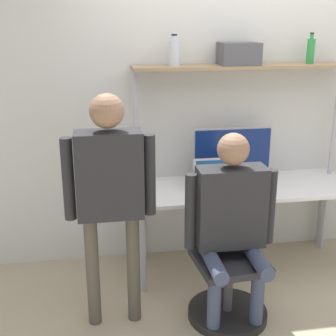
{
  "coord_description": "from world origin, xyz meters",
  "views": [
    {
      "loc": [
        -1.18,
        -3.1,
        2.03
      ],
      "look_at": [
        -0.7,
        -0.16,
        1.07
      ],
      "focal_mm": 50.0,
      "sensor_mm": 36.0,
      "label": 1
    }
  ],
  "objects_px": {
    "cell_phone": "(246,189)",
    "bottle_green": "(311,51)",
    "person_seated": "(232,215)",
    "laptop": "(216,183)",
    "storage_box": "(239,54)",
    "person_standing": "(110,184)",
    "office_chair": "(226,279)",
    "monitor": "(232,152)",
    "bottle_clear": "(174,52)"
  },
  "relations": [
    {
      "from": "bottle_green",
      "to": "monitor",
      "type": "bearing_deg",
      "value": -177.29
    },
    {
      "from": "laptop",
      "to": "person_standing",
      "type": "distance_m",
      "value": 1.03
    },
    {
      "from": "laptop",
      "to": "bottle_green",
      "type": "distance_m",
      "value": 1.31
    },
    {
      "from": "monitor",
      "to": "cell_phone",
      "type": "height_order",
      "value": "monitor"
    },
    {
      "from": "cell_phone",
      "to": "office_chair",
      "type": "bearing_deg",
      "value": -118.06
    },
    {
      "from": "bottle_clear",
      "to": "person_seated",
      "type": "bearing_deg",
      "value": -75.14
    },
    {
      "from": "bottle_clear",
      "to": "bottle_green",
      "type": "height_order",
      "value": "bottle_green"
    },
    {
      "from": "person_standing",
      "to": "storage_box",
      "type": "bearing_deg",
      "value": 36.57
    },
    {
      "from": "person_seated",
      "to": "bottle_clear",
      "type": "bearing_deg",
      "value": 104.86
    },
    {
      "from": "office_chair",
      "to": "person_standing",
      "type": "xyz_separation_m",
      "value": [
        -0.79,
        0.05,
        0.74
      ]
    },
    {
      "from": "cell_phone",
      "to": "person_standing",
      "type": "bearing_deg",
      "value": -154.31
    },
    {
      "from": "person_seated",
      "to": "bottle_green",
      "type": "relative_size",
      "value": 5.49
    },
    {
      "from": "laptop",
      "to": "bottle_clear",
      "type": "height_order",
      "value": "bottle_clear"
    },
    {
      "from": "storage_box",
      "to": "bottle_green",
      "type": "bearing_deg",
      "value": 0.0
    },
    {
      "from": "laptop",
      "to": "storage_box",
      "type": "height_order",
      "value": "storage_box"
    },
    {
      "from": "bottle_clear",
      "to": "bottle_green",
      "type": "relative_size",
      "value": 0.98
    },
    {
      "from": "bottle_green",
      "to": "storage_box",
      "type": "height_order",
      "value": "bottle_green"
    },
    {
      "from": "cell_phone",
      "to": "person_standing",
      "type": "xyz_separation_m",
      "value": [
        -1.09,
        -0.53,
        0.29
      ]
    },
    {
      "from": "person_standing",
      "to": "cell_phone",
      "type": "bearing_deg",
      "value": 25.69
    },
    {
      "from": "bottle_green",
      "to": "laptop",
      "type": "bearing_deg",
      "value": -162.58
    },
    {
      "from": "laptop",
      "to": "office_chair",
      "type": "xyz_separation_m",
      "value": [
        -0.06,
        -0.59,
        -0.51
      ]
    },
    {
      "from": "laptop",
      "to": "cell_phone",
      "type": "distance_m",
      "value": 0.26
    },
    {
      "from": "office_chair",
      "to": "person_seated",
      "type": "relative_size",
      "value": 0.69
    },
    {
      "from": "office_chair",
      "to": "bottle_green",
      "type": "distance_m",
      "value": 1.93
    },
    {
      "from": "bottle_green",
      "to": "person_seated",
      "type": "bearing_deg",
      "value": -134.63
    },
    {
      "from": "office_chair",
      "to": "person_seated",
      "type": "height_order",
      "value": "person_seated"
    },
    {
      "from": "laptop",
      "to": "cell_phone",
      "type": "relative_size",
      "value": 2.23
    },
    {
      "from": "laptop",
      "to": "bottle_clear",
      "type": "relative_size",
      "value": 1.41
    },
    {
      "from": "cell_phone",
      "to": "person_standing",
      "type": "relative_size",
      "value": 0.09
    },
    {
      "from": "laptop",
      "to": "storage_box",
      "type": "bearing_deg",
      "value": 49.05
    },
    {
      "from": "laptop",
      "to": "storage_box",
      "type": "distance_m",
      "value": 1.03
    },
    {
      "from": "person_standing",
      "to": "bottle_green",
      "type": "height_order",
      "value": "bottle_green"
    },
    {
      "from": "bottle_green",
      "to": "office_chair",
      "type": "bearing_deg",
      "value": -136.26
    },
    {
      "from": "cell_phone",
      "to": "person_standing",
      "type": "height_order",
      "value": "person_standing"
    },
    {
      "from": "storage_box",
      "to": "office_chair",
      "type": "bearing_deg",
      "value": -108.56
    },
    {
      "from": "monitor",
      "to": "bottle_clear",
      "type": "height_order",
      "value": "bottle_clear"
    },
    {
      "from": "monitor",
      "to": "person_standing",
      "type": "bearing_deg",
      "value": -143.79
    },
    {
      "from": "person_standing",
      "to": "bottle_clear",
      "type": "bearing_deg",
      "value": 55.05
    },
    {
      "from": "cell_phone",
      "to": "office_chair",
      "type": "relative_size",
      "value": 0.16
    },
    {
      "from": "office_chair",
      "to": "cell_phone",
      "type": "bearing_deg",
      "value": 61.94
    },
    {
      "from": "laptop",
      "to": "storage_box",
      "type": "xyz_separation_m",
      "value": [
        0.22,
        0.26,
        0.97
      ]
    },
    {
      "from": "office_chair",
      "to": "person_standing",
      "type": "relative_size",
      "value": 0.57
    },
    {
      "from": "monitor",
      "to": "laptop",
      "type": "distance_m",
      "value": 0.35
    },
    {
      "from": "cell_phone",
      "to": "person_seated",
      "type": "relative_size",
      "value": 0.11
    },
    {
      "from": "person_seated",
      "to": "storage_box",
      "type": "bearing_deg",
      "value": 72.56
    },
    {
      "from": "laptop",
      "to": "storage_box",
      "type": "relative_size",
      "value": 1.1
    },
    {
      "from": "cell_phone",
      "to": "bottle_green",
      "type": "xyz_separation_m",
      "value": [
        0.57,
        0.27,
        1.05
      ]
    },
    {
      "from": "person_standing",
      "to": "storage_box",
      "type": "xyz_separation_m",
      "value": [
        1.07,
        0.79,
        0.74
      ]
    },
    {
      "from": "person_seated",
      "to": "storage_box",
      "type": "distance_m",
      "value": 1.34
    },
    {
      "from": "storage_box",
      "to": "bottle_clear",
      "type": "bearing_deg",
      "value": 180.0
    }
  ]
}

